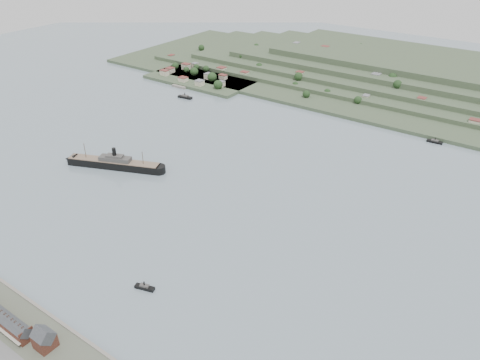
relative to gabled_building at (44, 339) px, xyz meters
The scene contains 7 objects.
ground 166.49m from the gabled_building, 99.52° to the left, with size 1400.00×1400.00×0.00m, color slate.
gabled_building is the anchor object (origin of this frame).
far_peninsula 557.11m from the gabled_building, 89.96° to the left, with size 760.00×309.00×30.00m.
steamship 208.57m from the gabled_building, 129.17° to the left, with size 95.47×47.20×24.09m.
tugboat 65.05m from the gabled_building, 81.52° to the left, with size 13.43×7.02×5.84m.
ferry_west 394.61m from the gabled_building, 120.23° to the left, with size 19.84×7.88×7.24m.
ferry_east 401.16m from the gabled_building, 75.89° to the left, with size 15.76×5.19×5.83m.
Camera 1 is at (213.41, -245.51, 206.10)m, focal length 35.00 mm.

